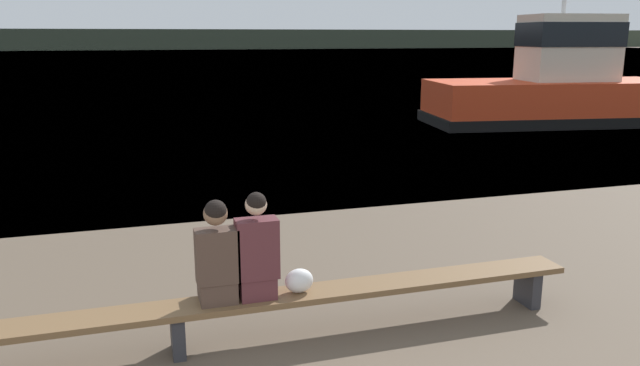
# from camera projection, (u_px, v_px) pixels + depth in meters

# --- Properties ---
(water_surface) EXTENTS (240.00, 240.00, 0.00)m
(water_surface) POSITION_uv_depth(u_px,v_px,m) (125.00, 51.00, 121.45)
(water_surface) COLOR #5684A3
(water_surface) RESTS_ON ground
(far_shoreline) EXTENTS (600.00, 12.00, 4.20)m
(far_shoreline) POSITION_uv_depth(u_px,v_px,m) (124.00, 39.00, 132.18)
(far_shoreline) COLOR #384233
(far_shoreline) RESTS_ON ground
(bench_main) EXTENTS (8.27, 0.41, 0.47)m
(bench_main) POSITION_uv_depth(u_px,v_px,m) (177.00, 315.00, 5.82)
(bench_main) COLOR brown
(bench_main) RESTS_ON ground
(person_left) EXTENTS (0.40, 0.40, 1.01)m
(person_left) POSITION_uv_depth(u_px,v_px,m) (217.00, 257.00, 5.82)
(person_left) COLOR #4C382D
(person_left) RESTS_ON bench_main
(person_right) EXTENTS (0.40, 0.39, 1.06)m
(person_right) POSITION_uv_depth(u_px,v_px,m) (257.00, 252.00, 5.93)
(person_right) COLOR #56282D
(person_right) RESTS_ON bench_main
(shopping_bag) EXTENTS (0.28, 0.19, 0.24)m
(shopping_bag) POSITION_uv_depth(u_px,v_px,m) (299.00, 281.00, 6.12)
(shopping_bag) COLOR white
(shopping_bag) RESTS_ON bench_main
(tugboat_red) EXTENTS (8.85, 4.48, 5.98)m
(tugboat_red) POSITION_uv_depth(u_px,v_px,m) (556.00, 90.00, 21.14)
(tugboat_red) COLOR red
(tugboat_red) RESTS_ON water_surface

